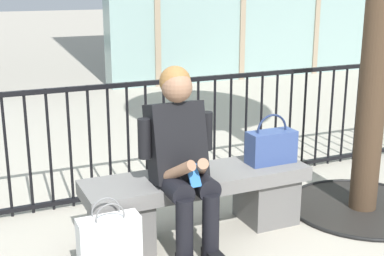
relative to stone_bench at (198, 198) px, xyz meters
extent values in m
plane|color=#A8A091|center=(0.00, 0.00, -0.27)|extent=(60.00, 60.00, 0.00)
cube|color=slate|center=(0.00, 0.00, 0.13)|extent=(1.60, 0.44, 0.10)
cube|color=#605E5B|center=(-0.56, 0.00, -0.10)|extent=(0.36, 0.37, 0.35)
cube|color=#605E5B|center=(0.56, 0.00, -0.10)|extent=(0.36, 0.37, 0.35)
cylinder|color=black|center=(-0.27, -0.18, 0.20)|extent=(0.15, 0.40, 0.15)
cylinder|color=black|center=(-0.27, -0.38, -0.05)|extent=(0.11, 0.11, 0.45)
cylinder|color=black|center=(-0.09, -0.18, 0.20)|extent=(0.15, 0.40, 0.15)
cylinder|color=black|center=(-0.09, -0.38, -0.05)|extent=(0.11, 0.11, 0.45)
cube|color=black|center=(-0.18, -0.04, 0.44)|extent=(0.36, 0.30, 0.55)
cylinder|color=black|center=(-0.40, -0.04, 0.49)|extent=(0.08, 0.08, 0.26)
cylinder|color=#8E664C|center=(-0.26, -0.26, 0.32)|extent=(0.16, 0.28, 0.20)
cylinder|color=black|center=(0.04, -0.04, 0.49)|extent=(0.08, 0.08, 0.26)
cylinder|color=#8E664C|center=(-0.10, -0.26, 0.32)|extent=(0.16, 0.28, 0.20)
cube|color=#2D6BB7|center=(-0.18, -0.32, 0.30)|extent=(0.07, 0.10, 0.13)
sphere|color=#8E664C|center=(-0.18, -0.06, 0.81)|extent=(0.20, 0.20, 0.20)
sphere|color=olive|center=(-0.18, -0.03, 0.84)|extent=(0.20, 0.20, 0.20)
cube|color=#33477F|center=(0.58, -0.01, 0.30)|extent=(0.36, 0.16, 0.24)
torus|color=#1E2A4C|center=(0.58, -0.01, 0.42)|extent=(0.25, 0.02, 0.25)
cube|color=white|center=(-0.73, -0.33, -0.07)|extent=(0.37, 0.14, 0.40)
torus|color=slate|center=(-0.73, -0.37, 0.15)|extent=(0.18, 0.01, 0.18)
torus|color=slate|center=(-0.73, -0.28, 0.15)|extent=(0.18, 0.01, 0.18)
cylinder|color=black|center=(-1.17, 0.84, 0.21)|extent=(0.02, 0.02, 0.96)
cylinder|color=black|center=(-1.01, 0.84, 0.21)|extent=(0.02, 0.02, 0.96)
cylinder|color=black|center=(-0.86, 0.84, 0.21)|extent=(0.02, 0.02, 0.96)
cylinder|color=black|center=(-0.70, 0.84, 0.21)|extent=(0.02, 0.02, 0.96)
cylinder|color=black|center=(-0.55, 0.84, 0.21)|extent=(0.02, 0.02, 0.96)
cylinder|color=black|center=(-0.39, 0.84, 0.21)|extent=(0.02, 0.02, 0.96)
cylinder|color=black|center=(-0.23, 0.84, 0.21)|extent=(0.02, 0.02, 0.96)
cylinder|color=black|center=(-0.08, 0.84, 0.21)|extent=(0.02, 0.02, 0.96)
cylinder|color=black|center=(0.08, 0.84, 0.21)|extent=(0.02, 0.02, 0.96)
cylinder|color=black|center=(0.23, 0.84, 0.21)|extent=(0.02, 0.02, 0.96)
cylinder|color=black|center=(0.39, 0.84, 0.21)|extent=(0.02, 0.02, 0.96)
cylinder|color=black|center=(0.55, 0.84, 0.21)|extent=(0.02, 0.02, 0.96)
cylinder|color=black|center=(0.70, 0.84, 0.21)|extent=(0.02, 0.02, 0.96)
cylinder|color=black|center=(0.86, 0.84, 0.21)|extent=(0.02, 0.02, 0.96)
cylinder|color=black|center=(1.01, 0.84, 0.21)|extent=(0.02, 0.02, 0.96)
cylinder|color=black|center=(1.17, 0.84, 0.21)|extent=(0.02, 0.02, 0.96)
cylinder|color=black|center=(1.32, 0.84, 0.21)|extent=(0.02, 0.02, 0.96)
cylinder|color=black|center=(1.48, 0.84, 0.21)|extent=(0.02, 0.02, 0.96)
cylinder|color=black|center=(1.64, 0.84, 0.21)|extent=(0.02, 0.02, 0.96)
cylinder|color=black|center=(1.79, 0.84, 0.21)|extent=(0.02, 0.02, 0.96)
cylinder|color=black|center=(1.95, 0.84, 0.21)|extent=(0.02, 0.02, 0.96)
cylinder|color=black|center=(2.10, 0.84, 0.21)|extent=(0.02, 0.02, 0.96)
cylinder|color=black|center=(2.26, 0.84, 0.21)|extent=(0.02, 0.02, 0.96)
cylinder|color=black|center=(2.42, 0.84, 0.21)|extent=(0.02, 0.02, 0.96)
cube|color=black|center=(0.00, 0.84, -0.22)|extent=(9.51, 0.04, 0.04)
cube|color=black|center=(0.00, 0.84, 0.67)|extent=(9.51, 0.04, 0.04)
cylinder|color=black|center=(1.36, -0.14, -0.27)|extent=(1.14, 1.14, 0.01)
torus|color=black|center=(1.36, -0.14, -0.26)|extent=(1.17, 1.17, 0.03)
camera|label=1|loc=(-1.47, -3.15, 1.46)|focal=50.17mm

